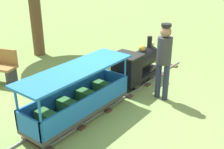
{
  "coord_description": "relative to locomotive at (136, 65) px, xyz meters",
  "views": [
    {
      "loc": [
        3.2,
        -4.06,
        2.78
      ],
      "look_at": [
        0.0,
        0.12,
        0.55
      ],
      "focal_mm": 43.99,
      "sensor_mm": 36.0,
      "label": 1
    }
  ],
  "objects": [
    {
      "name": "ground_plane",
      "position": [
        0.0,
        -1.05,
        -0.49
      ],
      "size": [
        60.0,
        60.0,
        0.0
      ],
      "primitive_type": "plane",
      "color": "#75934C"
    },
    {
      "name": "passenger_car",
      "position": [
        0.0,
        -1.95,
        -0.06
      ],
      "size": [
        0.73,
        2.35,
        0.97
      ],
      "color": "#3F3F3F",
      "rests_on": "ground_plane"
    },
    {
      "name": "conductor_person",
      "position": [
        0.84,
        -0.3,
        0.47
      ],
      "size": [
        0.3,
        0.3,
        1.62
      ],
      "color": "#282D47",
      "rests_on": "ground_plane"
    },
    {
      "name": "track",
      "position": [
        0.0,
        -1.05,
        -0.47
      ],
      "size": [
        0.67,
        6.05,
        0.04
      ],
      "color": "gray",
      "rests_on": "ground_plane"
    },
    {
      "name": "locomotive",
      "position": [
        0.0,
        0.0,
        0.0
      ],
      "size": [
        0.63,
        1.45,
        1.0
      ],
      "color": "black",
      "rests_on": "ground_plane"
    }
  ]
}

